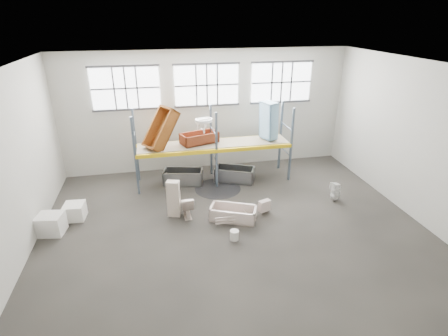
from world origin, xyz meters
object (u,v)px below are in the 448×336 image
object	(u,v)px
carton_near	(51,224)
bucket	(234,235)
blue_tub_upright	(269,120)
bathtub_beige	(233,213)
cistern_tall	(174,199)
toilet_beige	(187,206)
steel_tub_left	(183,177)
rust_tub_flat	(199,138)
toilet_white	(335,191)
steel_tub_right	(235,174)

from	to	relation	value
carton_near	bucket	bearing A→B (deg)	-15.28
blue_tub_upright	carton_near	distance (m)	8.53
bathtub_beige	cistern_tall	size ratio (longest dim) A/B	1.18
toilet_beige	blue_tub_upright	bearing A→B (deg)	-147.04
steel_tub_left	blue_tub_upright	xyz separation A→B (m)	(3.47, 0.02, 2.11)
bathtub_beige	blue_tub_upright	xyz separation A→B (m)	(2.12, 3.06, 2.17)
cistern_tall	blue_tub_upright	world-z (taller)	blue_tub_upright
rust_tub_flat	toilet_white	bearing A→B (deg)	-30.93
bathtub_beige	toilet_beige	world-z (taller)	toilet_beige
bathtub_beige	blue_tub_upright	world-z (taller)	blue_tub_upright
cistern_tall	rust_tub_flat	bearing A→B (deg)	81.10
rust_tub_flat	steel_tub_right	bearing A→B (deg)	-14.78
rust_tub_flat	carton_near	world-z (taller)	rust_tub_flat
bathtub_beige	rust_tub_flat	size ratio (longest dim) A/B	1.05
steel_tub_left	carton_near	world-z (taller)	carton_near
blue_tub_upright	cistern_tall	bearing A→B (deg)	-148.86
bathtub_beige	rust_tub_flat	bearing A→B (deg)	125.00
carton_near	bathtub_beige	bearing A→B (deg)	-3.66
toilet_white	steel_tub_left	xyz separation A→B (m)	(-5.26, 2.56, -0.08)
rust_tub_flat	carton_near	distance (m)	5.99
rust_tub_flat	steel_tub_left	bearing A→B (deg)	-166.99
toilet_white	rust_tub_flat	world-z (taller)	rust_tub_flat
carton_near	toilet_white	bearing A→B (deg)	0.67
cistern_tall	carton_near	world-z (taller)	cistern_tall
cistern_tall	steel_tub_right	xyz separation A→B (m)	(2.61, 2.21, -0.35)
steel_tub_left	bucket	xyz separation A→B (m)	(1.12, -4.16, -0.13)
toilet_white	carton_near	distance (m)	9.61
steel_tub_right	bucket	distance (m)	4.09
toilet_white	bucket	size ratio (longest dim) A/B	2.36
bathtub_beige	rust_tub_flat	distance (m)	3.63
toilet_beige	carton_near	bearing A→B (deg)	-0.29
cistern_tall	blue_tub_upright	size ratio (longest dim) A/B	0.86
blue_tub_upright	bathtub_beige	bearing A→B (deg)	-124.79
toilet_beige	bucket	world-z (taller)	toilet_beige
toilet_white	carton_near	world-z (taller)	toilet_white
cistern_tall	bathtub_beige	bearing A→B (deg)	-1.33
cistern_tall	steel_tub_right	distance (m)	3.44
blue_tub_upright	carton_near	xyz separation A→B (m)	(-7.82, -2.69, -2.08)
steel_tub_left	toilet_white	bearing A→B (deg)	-25.93
cistern_tall	toilet_white	xyz separation A→B (m)	(5.80, -0.16, -0.27)
steel_tub_left	rust_tub_flat	size ratio (longest dim) A/B	1.07
toilet_beige	steel_tub_left	xyz separation A→B (m)	(0.13, 2.53, -0.10)
blue_tub_upright	toilet_white	bearing A→B (deg)	-55.31
bathtub_beige	steel_tub_left	world-z (taller)	steel_tub_left
rust_tub_flat	blue_tub_upright	xyz separation A→B (m)	(2.76, -0.14, 0.57)
steel_tub_right	blue_tub_upright	xyz separation A→B (m)	(1.41, 0.21, 2.11)
toilet_beige	steel_tub_right	xyz separation A→B (m)	(2.20, 2.33, -0.10)
bathtub_beige	toilet_white	world-z (taller)	toilet_white
toilet_white	bathtub_beige	bearing A→B (deg)	-97.08
toilet_beige	blue_tub_upright	distance (m)	4.86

